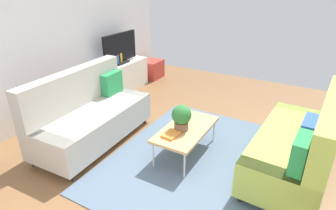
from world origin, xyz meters
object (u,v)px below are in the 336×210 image
potted_plant (182,117)px  bottle_0 (115,62)px  vase_1 (106,65)px  storage_trunk (152,69)px  couch_green (300,144)px  bottle_1 (118,60)px  couch_beige (90,115)px  bottle_2 (121,58)px  table_book_0 (171,135)px  vase_0 (100,65)px  coffee_table (186,130)px  tv (120,49)px  tv_console (121,77)px

potted_plant → bottle_0: (1.34, 2.24, 0.12)m
potted_plant → vase_1: 2.61m
storage_trunk → vase_1: size_ratio=4.32×
couch_green → bottle_1: bearing=76.8°
couch_beige → bottle_2: (1.85, 0.86, 0.31)m
table_book_0 → vase_0: vase_0 is taller
potted_plant → table_book_0: (-0.21, 0.04, -0.18)m
vase_0 → bottle_1: (0.45, -0.09, 0.01)m
potted_plant → bottle_2: size_ratio=1.61×
couch_green → bottle_0: couch_green is taller
table_book_0 → bottle_0: (1.55, 2.20, 0.30)m
coffee_table → bottle_0: bottle_0 is taller
tv → bottle_0: 0.31m
bottle_2 → storage_trunk: bearing=-3.1°
potted_plant → tv_console: bearing=55.7°
couch_beige → couch_green: size_ratio=1.00×
couch_green → table_book_0: size_ratio=8.09×
potted_plant → bottle_2: 2.72m
couch_beige → table_book_0: (0.10, -1.34, -0.01)m
table_book_0 → bottle_0: bottle_0 is taller
coffee_table → vase_0: (0.90, 2.37, 0.34)m
tv → table_book_0: tv is taller
storage_trunk → bottle_2: bottle_2 is taller
table_book_0 → tv_console: bearing=51.7°
storage_trunk → coffee_table: bearing=-139.3°
vase_1 → storage_trunk: bearing=-5.8°
coffee_table → vase_1: bearing=65.2°
potted_plant → bottle_2: bearing=55.5°
vase_1 → bottle_0: bearing=-28.8°
tv_console → bottle_0: size_ratio=7.47×
table_book_0 → vase_0: bearing=62.6°
bottle_0 → table_book_0: bearing=-125.1°
couch_green → tv: tv is taller
couch_green → potted_plant: size_ratio=5.34×
bottle_1 → tv: bearing=8.8°
couch_beige → bottle_2: 2.07m
couch_green → tv_console: (1.20, 3.74, -0.13)m
couch_beige → vase_0: bearing=-145.9°
coffee_table → tv_console: tv_console is taller
bottle_1 → storage_trunk: bearing=-2.8°
tv_console → bottle_1: size_ratio=6.61×
vase_0 → coffee_table: bearing=-110.8°
tv → vase_1: 0.47m
tv_console → storage_trunk: 1.11m
couch_green → potted_plant: couch_green is taller
potted_plant → bottle_1: (1.43, 2.24, 0.13)m
vase_1 → bottle_0: 0.19m
couch_green → potted_plant: bearing=106.7°
couch_green → bottle_1: couch_green is taller
potted_plant → bottle_0: bearing=59.2°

